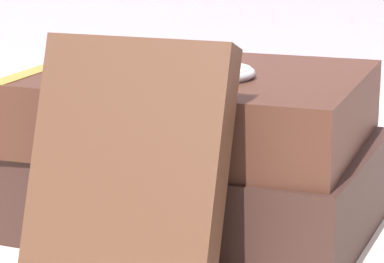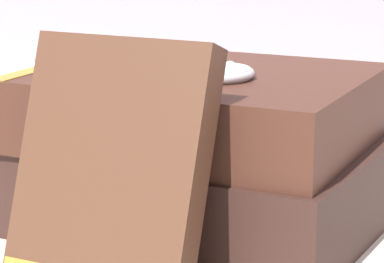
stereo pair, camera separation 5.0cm
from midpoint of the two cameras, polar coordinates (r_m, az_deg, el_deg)
ground_plane at (r=0.52m, az=4.36°, el=-7.06°), size 3.00×3.00×0.00m
book_flat_bottom at (r=0.55m, az=2.66°, el=-3.18°), size 0.21×0.16×0.05m
book_flat_top at (r=0.54m, az=2.65°, el=1.61°), size 0.19×0.16×0.04m
book_leaning_front at (r=0.44m, az=-1.91°, el=-2.94°), size 0.10×0.06×0.13m
pocket_watch at (r=0.51m, az=4.24°, el=3.67°), size 0.05×0.05×0.01m
reading_glasses at (r=0.72m, az=3.54°, el=-0.98°), size 0.10×0.06×0.00m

